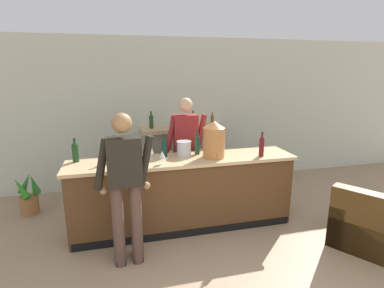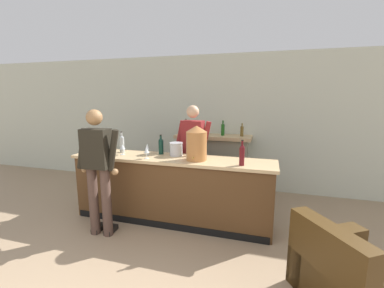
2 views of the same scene
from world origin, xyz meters
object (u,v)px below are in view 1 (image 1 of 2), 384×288
Objects in this scene: wine_bottle_merlot_tall at (262,146)px; fireplace_stone at (183,156)px; wine_bottle_port_short at (75,151)px; wine_glass_by_dispenser at (162,155)px; wine_glass_front_left at (151,151)px; armchair_black at (372,228)px; potted_plant_corner at (29,197)px; wine_bottle_riesling_slim at (197,144)px; ice_bucket_steel at (184,148)px; person_customer at (125,184)px; wine_bottle_rose_blush at (164,146)px; person_bartender at (186,149)px; wine_bottle_cabernet_heavy at (115,150)px; wine_glass_mid_counter at (123,155)px; copper_dispenser at (214,139)px.

fireplace_stone is at bearing 113.55° from wine_bottle_merlot_tall.
wine_bottle_port_short is 1.13m from wine_glass_by_dispenser.
fireplace_stone is 1.73m from wine_glass_front_left.
wine_glass_by_dispenser reaches higher than armchair_black.
potted_plant_corner is at bearing 137.77° from wine_bottle_port_short.
wine_glass_by_dispenser is (1.92, -1.13, 0.85)m from potted_plant_corner.
wine_bottle_riesling_slim reaches higher than wine_bottle_port_short.
fireplace_stone is at bearing 125.05° from armchair_black.
wine_bottle_riesling_slim is at bearing 8.78° from ice_bucket_steel.
wine_bottle_rose_blush is (0.56, 0.83, 0.18)m from person_customer.
person_customer is at bearing -124.07° from wine_bottle_rose_blush.
wine_bottle_port_short is at bearing 171.78° from wine_bottle_merlot_tall.
ice_bucket_steel is 1.07m from wine_bottle_merlot_tall.
fireplace_stone is 3.20m from armchair_black.
wine_glass_by_dispenser is (0.48, 0.50, 0.16)m from person_customer.
person_bartender reaches higher than wine_bottle_rose_blush.
armchair_black is 3.44× the size of wine_bottle_riesling_slim.
person_bartender is 8.56× the size of ice_bucket_steel.
wine_bottle_rose_blush is at bearing 165.83° from wine_bottle_merlot_tall.
wine_bottle_cabernet_heavy is 0.66m from wine_bottle_rose_blush.
wine_bottle_merlot_tall reaches higher than wine_bottle_rose_blush.
wine_bottle_port_short is at bearing 161.23° from wine_glass_by_dispenser.
person_bartender is 1.61m from wine_bottle_port_short.
potted_plant_corner is 0.38× the size of person_bartender.
wine_bottle_cabernet_heavy is at bearing -130.39° from fireplace_stone.
wine_bottle_rose_blush is at bearing 5.57° from wine_bottle_cabernet_heavy.
wine_bottle_port_short is (-0.50, 0.09, -0.01)m from wine_bottle_cabernet_heavy.
person_bartender is 1.18m from wine_bottle_merlot_tall.
wine_glass_by_dispenser is at bearing -30.52° from potted_plant_corner.
wine_glass_front_left is (-0.46, -0.07, 0.01)m from ice_bucket_steel.
wine_glass_mid_counter is at bearing 164.68° from wine_glass_by_dispenser.
copper_dispenser is 1.31m from wine_bottle_cabernet_heavy.
potted_plant_corner is 2.15× the size of wine_bottle_rose_blush.
wine_bottle_rose_blush is (-0.27, 0.04, 0.04)m from ice_bucket_steel.
wine_glass_mid_counter is (1.43, -1.00, 0.85)m from potted_plant_corner.
armchair_black is at bearing -19.32° from wine_glass_mid_counter.
person_customer is at bearing -164.76° from wine_bottle_merlot_tall.
potted_plant_corner is at bearing 159.95° from ice_bucket_steel.
person_customer is 0.65m from wine_glass_mid_counter.
ice_bucket_steel is at bearing -171.22° from wine_bottle_riesling_slim.
wine_bottle_cabernet_heavy is at bearing -155.31° from person_bartender.
wine_bottle_merlot_tall is at bearing 140.05° from armchair_black.
wine_bottle_rose_blush is (0.66, 0.06, -0.01)m from wine_bottle_cabernet_heavy.
person_customer reaches higher than wine_bottle_cabernet_heavy.
wine_glass_front_left is 1.00× the size of wine_glass_by_dispenser.
copper_dispenser reaches higher than wine_bottle_rose_blush.
copper_dispenser is 0.69m from wine_bottle_rose_blush.
ice_bucket_steel is at bearing 1.80° from wine_bottle_cabernet_heavy.
ice_bucket_steel reaches higher than wine_glass_by_dispenser.
wine_bottle_cabernet_heavy is (-1.06, -0.49, 0.18)m from person_bartender.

